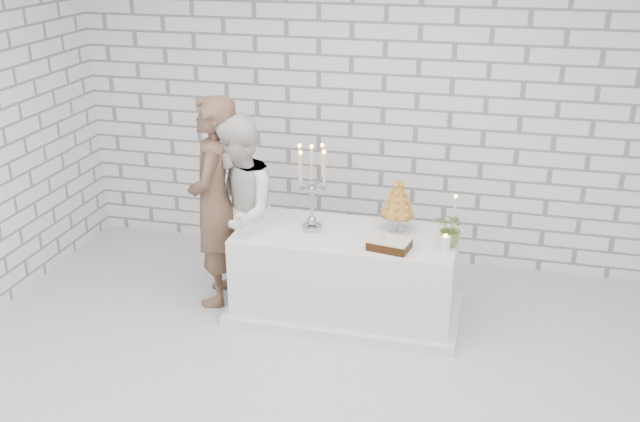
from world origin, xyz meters
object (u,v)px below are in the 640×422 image
(croquembouche, at_px, (398,205))
(candelabra, at_px, (312,188))
(groom, at_px, (214,202))
(bride, at_px, (238,213))
(cake_table, at_px, (345,274))

(croquembouche, bearing_deg, candelabra, -166.86)
(groom, height_order, candelabra, groom)
(bride, height_order, candelabra, bride)
(groom, xyz_separation_m, candelabra, (0.86, -0.01, 0.20))
(groom, bearing_deg, croquembouche, 86.68)
(groom, relative_size, candelabra, 2.49)
(cake_table, distance_m, bride, 1.04)
(groom, distance_m, croquembouche, 1.55)
(candelabra, bearing_deg, croquembouche, 13.14)
(cake_table, height_order, bride, bride)
(cake_table, distance_m, groom, 1.26)
(croquembouche, bearing_deg, groom, -174.53)
(cake_table, bearing_deg, bride, -179.83)
(cake_table, distance_m, croquembouche, 0.74)
(bride, relative_size, croquembouche, 3.72)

